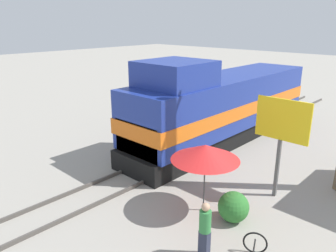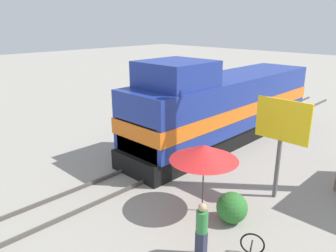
% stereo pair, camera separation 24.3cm
% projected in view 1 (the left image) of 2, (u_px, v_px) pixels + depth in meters
% --- Properties ---
extents(ground_plane, '(120.00, 120.00, 0.00)m').
position_uv_depth(ground_plane, '(157.00, 167.00, 15.09)').
color(ground_plane, gray).
extents(rail_near, '(0.08, 38.25, 0.15)m').
position_uv_depth(rail_near, '(146.00, 162.00, 15.54)').
color(rail_near, '#4C4742').
rests_on(rail_near, ground_plane).
extents(rail_far, '(0.08, 38.25, 0.15)m').
position_uv_depth(rail_far, '(168.00, 171.00, 14.60)').
color(rail_far, '#4C4742').
rests_on(rail_far, ground_plane).
extents(locomotive, '(3.11, 13.75, 4.76)m').
position_uv_depth(locomotive, '(220.00, 107.00, 17.91)').
color(locomotive, black).
rests_on(locomotive, ground_plane).
extents(vendor_umbrella, '(2.36, 2.36, 2.49)m').
position_uv_depth(vendor_umbrella, '(205.00, 152.00, 11.02)').
color(vendor_umbrella, '#4C4C4C').
rests_on(vendor_umbrella, ground_plane).
extents(billboard_sign, '(2.02, 0.12, 3.82)m').
position_uv_depth(billboard_sign, '(282.00, 126.00, 11.82)').
color(billboard_sign, '#595959').
rests_on(billboard_sign, ground_plane).
extents(shrub_cluster, '(1.05, 1.05, 1.05)m').
position_uv_depth(shrub_cluster, '(233.00, 207.00, 10.93)').
color(shrub_cluster, '#2D722D').
rests_on(shrub_cluster, ground_plane).
extents(person_bystander, '(0.34, 0.34, 1.71)m').
position_uv_depth(person_bystander, '(205.00, 228.00, 9.15)').
color(person_bystander, '#2D3347').
rests_on(person_bystander, ground_plane).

